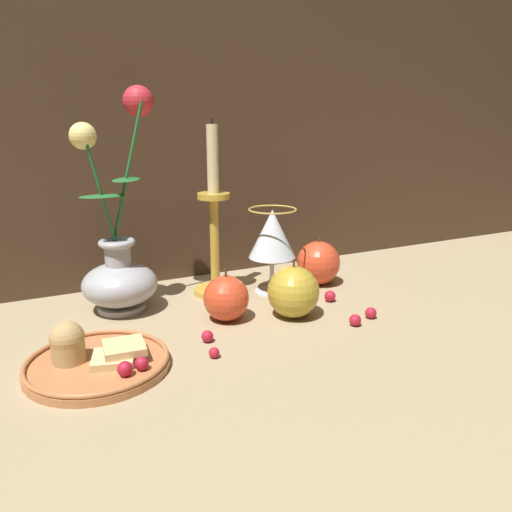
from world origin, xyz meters
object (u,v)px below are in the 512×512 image
(wine_glass, at_px, (272,237))
(apple_at_table_edge, at_px, (318,263))
(vase, at_px, (119,260))
(candlestick, at_px, (215,232))
(apple_beside_vase, at_px, (292,291))
(apple_near_glass, at_px, (226,298))
(plate_with_pastries, at_px, (95,359))

(wine_glass, height_order, apple_at_table_edge, wine_glass)
(vase, distance_m, wine_glass, 0.27)
(candlestick, bearing_deg, apple_at_table_edge, -10.06)
(vase, relative_size, apple_beside_vase, 3.75)
(vase, bearing_deg, apple_near_glass, -40.16)
(wine_glass, xyz_separation_m, apple_at_table_edge, (0.10, 0.00, -0.06))
(apple_near_glass, bearing_deg, apple_beside_vase, -16.51)
(wine_glass, height_order, apple_near_glass, wine_glass)
(candlestick, bearing_deg, apple_beside_vase, -65.04)
(vase, bearing_deg, apple_beside_vase, -31.47)
(candlestick, distance_m, apple_near_glass, 0.15)
(apple_at_table_edge, bearing_deg, apple_near_glass, -158.98)
(vase, xyz_separation_m, plate_with_pastries, (-0.07, -0.19, -0.07))
(wine_glass, distance_m, apple_beside_vase, 0.13)
(apple_beside_vase, bearing_deg, plate_with_pastries, -171.78)
(plate_with_pastries, bearing_deg, apple_beside_vase, 8.22)
(vase, relative_size, apple_at_table_edge, 3.76)
(plate_with_pastries, xyz_separation_m, candlestick, (0.24, 0.20, 0.10))
(apple_at_table_edge, bearing_deg, plate_with_pastries, -159.70)
(wine_glass, distance_m, apple_at_table_edge, 0.12)
(candlestick, xyz_separation_m, apple_at_table_edge, (0.20, -0.03, -0.07))
(wine_glass, relative_size, apple_beside_vase, 1.62)
(vase, distance_m, apple_beside_vase, 0.28)
(plate_with_pastries, xyz_separation_m, apple_at_table_edge, (0.44, 0.16, 0.03))
(wine_glass, distance_m, candlestick, 0.10)
(wine_glass, relative_size, apple_near_glass, 1.84)
(plate_with_pastries, relative_size, apple_near_glass, 2.15)
(candlestick, distance_m, apple_beside_vase, 0.18)
(apple_near_glass, bearing_deg, wine_glass, 34.08)
(apple_beside_vase, bearing_deg, apple_near_glass, 163.49)
(apple_beside_vase, xyz_separation_m, apple_at_table_edge, (0.13, 0.12, -0.00))
(plate_with_pastries, xyz_separation_m, wine_glass, (0.34, 0.16, 0.09))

